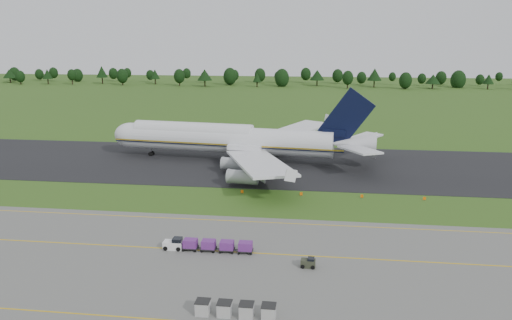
# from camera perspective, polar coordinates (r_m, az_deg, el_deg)

# --- Properties ---
(ground) EXTENTS (600.00, 600.00, 0.00)m
(ground) POSITION_cam_1_polar(r_m,az_deg,el_deg) (91.55, -0.17, -4.85)
(ground) COLOR #2F5319
(ground) RESTS_ON ground
(apron) EXTENTS (300.00, 52.00, 0.06)m
(apron) POSITION_cam_1_polar(r_m,az_deg,el_deg) (60.73, -4.39, -15.10)
(apron) COLOR #61615C
(apron) RESTS_ON ground
(taxiway) EXTENTS (300.00, 40.00, 0.08)m
(taxiway) POSITION_cam_1_polar(r_m,az_deg,el_deg) (118.23, 1.55, -0.50)
(taxiway) COLOR black
(taxiway) RESTS_ON ground
(apron_markings) EXTENTS (300.00, 30.20, 0.01)m
(apron_markings) POSITION_cam_1_polar(r_m,az_deg,el_deg) (66.83, -3.18, -12.19)
(apron_markings) COLOR gold
(apron_markings) RESTS_ON apron
(tree_line) EXTENTS (524.03, 22.34, 11.30)m
(tree_line) POSITION_cam_1_polar(r_m,az_deg,el_deg) (307.46, 8.33, 9.39)
(tree_line) COLOR black
(tree_line) RESTS_ON ground
(aircraft) EXTENTS (66.29, 64.02, 18.56)m
(aircraft) POSITION_cam_1_polar(r_m,az_deg,el_deg) (120.91, -2.73, 2.37)
(aircraft) COLOR silver
(aircraft) RESTS_ON ground
(baggage_train) EXTENTS (12.81, 1.64, 1.58)m
(baggage_train) POSITION_cam_1_polar(r_m,az_deg,el_deg) (71.63, -5.68, -9.65)
(baggage_train) COLOR white
(baggage_train) RESTS_ON apron
(utility_cart) EXTENTS (1.96, 1.33, 1.05)m
(utility_cart) POSITION_cam_1_polar(r_m,az_deg,el_deg) (67.07, 5.97, -11.67)
(utility_cart) COLOR #303424
(utility_cart) RESTS_ON apron
(uld_row) EXTENTS (8.78, 1.58, 1.56)m
(uld_row) POSITION_cam_1_polar(r_m,az_deg,el_deg) (56.20, -2.35, -16.69)
(uld_row) COLOR #A6A6A6
(uld_row) RESTS_ON apron
(edge_markers) EXTENTS (34.73, 0.30, 0.60)m
(edge_markers) POSITION_cam_1_polar(r_m,az_deg,el_deg) (95.80, 8.60, -3.98)
(edge_markers) COLOR #FF6408
(edge_markers) RESTS_ON ground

